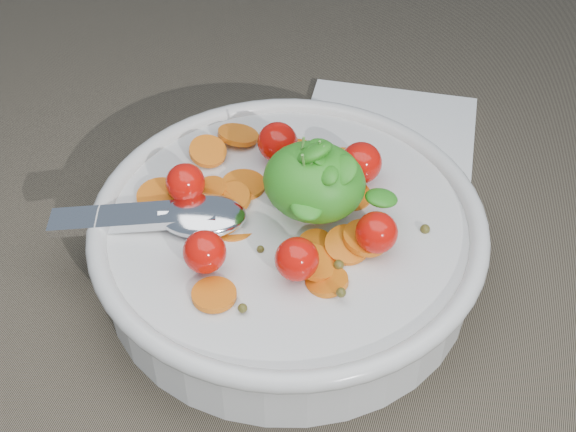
% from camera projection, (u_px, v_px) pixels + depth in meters
% --- Properties ---
extents(ground, '(6.00, 6.00, 0.00)m').
position_uv_depth(ground, '(307.00, 274.00, 0.56)').
color(ground, brown).
rests_on(ground, ground).
extents(bowl, '(0.29, 0.27, 0.12)m').
position_uv_depth(bowl, '(288.00, 239.00, 0.55)').
color(bowl, silver).
rests_on(bowl, ground).
extents(napkin, '(0.15, 0.14, 0.01)m').
position_uv_depth(napkin, '(388.00, 134.00, 0.67)').
color(napkin, white).
rests_on(napkin, ground).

